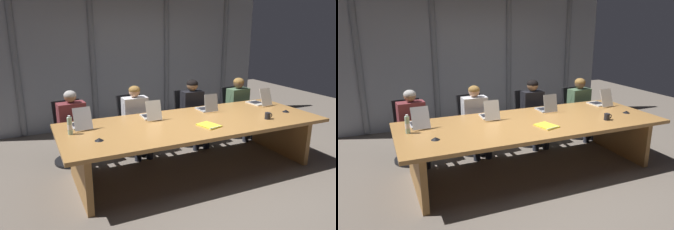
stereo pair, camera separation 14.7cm
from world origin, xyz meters
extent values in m
plane|color=#6B6056|center=(0.00, 0.00, 0.00)|extent=(12.28, 12.28, 0.00)
cube|color=#B77F42|center=(0.00, 0.00, 0.73)|extent=(3.80, 1.45, 0.05)
cube|color=black|center=(0.00, 0.00, 0.67)|extent=(3.23, 0.10, 0.06)
cube|color=olive|center=(-1.65, 0.00, 0.35)|extent=(0.08, 1.23, 0.71)
cube|color=olive|center=(1.65, 0.00, 0.35)|extent=(0.08, 1.23, 0.71)
cube|color=gray|center=(0.00, 2.72, 1.54)|extent=(6.14, 0.10, 3.08)
cylinder|color=slate|center=(-2.26, 2.66, 1.54)|extent=(0.12, 0.12, 3.02)
cylinder|color=slate|center=(-0.85, 2.66, 1.54)|extent=(0.12, 0.12, 3.02)
cylinder|color=slate|center=(0.78, 2.66, 1.54)|extent=(0.12, 0.12, 3.02)
cylinder|color=slate|center=(2.30, 2.66, 1.54)|extent=(0.12, 0.12, 3.02)
cube|color=#BCBCC1|center=(-1.54, 0.48, 0.77)|extent=(0.25, 0.33, 0.02)
cube|color=black|center=(-1.54, 0.50, 0.78)|extent=(0.21, 0.19, 0.00)
cube|color=#BCBCC1|center=(-1.53, 0.26, 0.92)|extent=(0.24, 0.14, 0.28)
cube|color=black|center=(-1.53, 0.27, 0.92)|extent=(0.22, 0.12, 0.25)
cube|color=beige|center=(-0.50, 0.47, 0.77)|extent=(0.24, 0.32, 0.02)
cube|color=black|center=(-0.50, 0.49, 0.78)|extent=(0.20, 0.18, 0.00)
cube|color=beige|center=(-0.51, 0.27, 0.91)|extent=(0.23, 0.12, 0.28)
cube|color=black|center=(-0.51, 0.28, 0.91)|extent=(0.21, 0.10, 0.25)
cube|color=#A8ADB7|center=(0.48, 0.48, 0.77)|extent=(0.23, 0.30, 0.02)
cube|color=black|center=(0.48, 0.51, 0.78)|extent=(0.20, 0.16, 0.00)
cube|color=#A8ADB7|center=(0.48, 0.31, 0.91)|extent=(0.23, 0.07, 0.28)
cube|color=black|center=(0.48, 0.31, 0.91)|extent=(0.21, 0.06, 0.25)
cube|color=beige|center=(1.53, 0.47, 0.77)|extent=(0.25, 0.33, 0.02)
cube|color=black|center=(1.52, 0.49, 0.78)|extent=(0.20, 0.19, 0.00)
cube|color=beige|center=(1.54, 0.26, 0.92)|extent=(0.23, 0.13, 0.28)
cube|color=black|center=(1.54, 0.27, 0.92)|extent=(0.21, 0.11, 0.25)
cube|color=black|center=(-1.58, 1.04, 0.40)|extent=(0.54, 0.54, 0.08)
cube|color=black|center=(-1.60, 1.26, 0.70)|extent=(0.44, 0.18, 0.52)
cylinder|color=#262628|center=(-1.58, 1.04, 0.20)|extent=(0.05, 0.05, 0.32)
cylinder|color=black|center=(-1.58, 1.04, 0.02)|extent=(0.60, 0.60, 0.04)
cube|color=black|center=(-0.53, 1.04, 0.40)|extent=(0.54, 0.54, 0.08)
cube|color=black|center=(-0.57, 1.26, 0.70)|extent=(0.44, 0.18, 0.51)
cylinder|color=#262628|center=(-0.53, 1.04, 0.20)|extent=(0.05, 0.05, 0.32)
cylinder|color=black|center=(-0.53, 1.04, 0.02)|extent=(0.60, 0.60, 0.04)
cube|color=black|center=(0.51, 1.04, 0.40)|extent=(0.51, 0.51, 0.08)
cube|color=black|center=(0.53, 1.26, 0.69)|extent=(0.44, 0.15, 0.50)
cylinder|color=#262628|center=(0.51, 1.04, 0.20)|extent=(0.05, 0.05, 0.32)
cylinder|color=black|center=(0.51, 1.04, 0.02)|extent=(0.60, 0.60, 0.04)
cube|color=black|center=(1.56, 1.04, 0.40)|extent=(0.54, 0.54, 0.08)
cube|color=black|center=(1.53, 1.26, 0.68)|extent=(0.44, 0.17, 0.48)
cylinder|color=#262628|center=(1.56, 1.04, 0.20)|extent=(0.05, 0.05, 0.32)
cylinder|color=black|center=(1.56, 1.04, 0.02)|extent=(0.60, 0.60, 0.04)
cube|color=brown|center=(-1.56, 1.02, 0.70)|extent=(0.43, 0.26, 0.52)
sphere|color=#8C6647|center=(-1.56, 1.02, 1.06)|extent=(0.18, 0.18, 0.18)
ellipsoid|color=#B2ADA8|center=(-1.56, 1.02, 1.08)|extent=(0.19, 0.19, 0.14)
cylinder|color=brown|center=(-1.39, 1.04, 0.78)|extent=(0.08, 0.14, 0.27)
cylinder|color=#8C6647|center=(-1.37, 0.83, 0.66)|extent=(0.09, 0.30, 0.06)
cylinder|color=brown|center=(-1.74, 1.01, 0.78)|extent=(0.08, 0.14, 0.27)
cylinder|color=#8C6647|center=(-1.72, 0.80, 0.66)|extent=(0.09, 0.30, 0.06)
cylinder|color=#262833|center=(-1.44, 0.83, 0.41)|extent=(0.17, 0.41, 0.13)
cylinder|color=#262833|center=(-1.43, 0.65, 0.21)|extent=(0.11, 0.11, 0.42)
cylinder|color=#262833|center=(-1.64, 0.82, 0.41)|extent=(0.17, 0.41, 0.13)
cylinder|color=#262833|center=(-1.63, 0.64, 0.21)|extent=(0.11, 0.11, 0.42)
cube|color=silver|center=(-0.54, 1.02, 0.70)|extent=(0.41, 0.22, 0.51)
sphere|color=tan|center=(-0.54, 1.02, 1.05)|extent=(0.19, 0.19, 0.19)
ellipsoid|color=olive|center=(-0.54, 1.02, 1.07)|extent=(0.19, 0.19, 0.14)
cylinder|color=silver|center=(-0.37, 1.03, 0.76)|extent=(0.07, 0.14, 0.27)
cylinder|color=tan|center=(-0.37, 0.82, 0.65)|extent=(0.07, 0.30, 0.06)
cylinder|color=silver|center=(-0.72, 1.02, 0.76)|extent=(0.07, 0.14, 0.27)
cylinder|color=tan|center=(-0.72, 0.81, 0.65)|extent=(0.07, 0.30, 0.06)
cylinder|color=#262833|center=(-0.44, 0.82, 0.41)|extent=(0.13, 0.40, 0.13)
cylinder|color=#262833|center=(-0.44, 0.64, 0.21)|extent=(0.11, 0.11, 0.42)
cylinder|color=#262833|center=(-0.64, 0.82, 0.41)|extent=(0.13, 0.40, 0.13)
cylinder|color=#262833|center=(-0.64, 0.64, 0.21)|extent=(0.11, 0.11, 0.42)
cube|color=black|center=(0.53, 1.02, 0.70)|extent=(0.38, 0.23, 0.52)
sphere|color=#8C6647|center=(0.53, 1.02, 1.07)|extent=(0.20, 0.20, 0.20)
ellipsoid|color=black|center=(0.53, 1.02, 1.10)|extent=(0.20, 0.20, 0.15)
cylinder|color=black|center=(0.69, 1.02, 0.78)|extent=(0.07, 0.14, 0.27)
cylinder|color=#8C6647|center=(0.69, 0.81, 0.66)|extent=(0.07, 0.30, 0.06)
cylinder|color=black|center=(0.38, 1.03, 0.78)|extent=(0.07, 0.14, 0.27)
cylinder|color=#8C6647|center=(0.37, 0.82, 0.66)|extent=(0.07, 0.30, 0.06)
cylinder|color=#262833|center=(0.63, 0.82, 0.41)|extent=(0.14, 0.40, 0.13)
cylinder|color=#262833|center=(0.63, 0.64, 0.21)|extent=(0.11, 0.11, 0.42)
cylinder|color=#262833|center=(0.43, 0.83, 0.41)|extent=(0.14, 0.40, 0.13)
cylinder|color=#262833|center=(0.43, 0.65, 0.21)|extent=(0.11, 0.11, 0.42)
cube|color=#4C6B4C|center=(1.54, 1.02, 0.69)|extent=(0.43, 0.26, 0.49)
sphere|color=brown|center=(1.54, 1.02, 1.03)|extent=(0.20, 0.20, 0.20)
ellipsoid|color=olive|center=(1.54, 1.02, 1.06)|extent=(0.20, 0.20, 0.15)
cylinder|color=#4C6B4C|center=(1.71, 1.04, 0.74)|extent=(0.08, 0.14, 0.27)
cylinder|color=brown|center=(1.73, 0.83, 0.62)|extent=(0.09, 0.30, 0.06)
cylinder|color=#4C6B4C|center=(1.36, 1.01, 0.74)|extent=(0.08, 0.14, 0.27)
cylinder|color=brown|center=(1.38, 0.80, 0.62)|extent=(0.09, 0.30, 0.06)
cylinder|color=#262833|center=(1.65, 0.83, 0.41)|extent=(0.17, 0.41, 0.13)
cylinder|color=#262833|center=(1.67, 0.66, 0.21)|extent=(0.11, 0.11, 0.42)
cylinder|color=#262833|center=(1.46, 0.82, 0.41)|extent=(0.17, 0.41, 0.13)
cylinder|color=#262833|center=(1.47, 0.64, 0.21)|extent=(0.11, 0.11, 0.42)
cylinder|color=#ADD1B2|center=(-1.71, 0.16, 0.87)|extent=(0.06, 0.06, 0.23)
cylinder|color=white|center=(-1.71, 0.16, 0.86)|extent=(0.06, 0.06, 0.07)
cylinder|color=white|center=(-1.71, 0.16, 0.99)|extent=(0.03, 0.03, 0.02)
cylinder|color=black|center=(1.04, -0.36, 0.81)|extent=(0.08, 0.08, 0.10)
torus|color=black|center=(1.10, -0.36, 0.81)|extent=(0.07, 0.01, 0.07)
cone|color=black|center=(-1.43, -0.22, 0.78)|extent=(0.11, 0.11, 0.03)
cone|color=black|center=(1.58, -0.17, 0.78)|extent=(0.11, 0.11, 0.03)
cube|color=yellow|center=(0.08, -0.28, 0.77)|extent=(0.29, 0.35, 0.02)
cylinder|color=silver|center=(0.08, -0.42, 0.78)|extent=(0.20, 0.07, 0.01)
camera|label=1|loc=(-2.20, -3.86, 2.12)|focal=34.29mm
camera|label=2|loc=(-2.06, -3.92, 2.12)|focal=34.29mm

